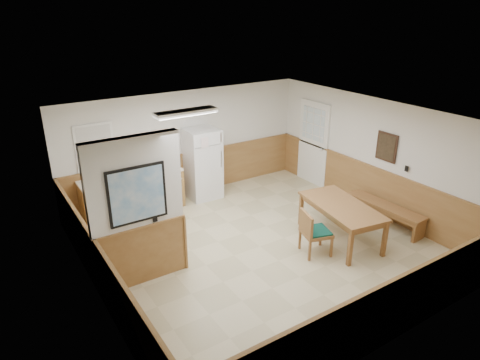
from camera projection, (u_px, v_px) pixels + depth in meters
ground at (260, 246)px, 8.16m from camera, size 6.00×6.00×0.00m
ceiling at (263, 118)px, 7.21m from camera, size 6.00×6.00×0.02m
back_wall at (187, 144)px, 10.02m from camera, size 6.00×0.02×2.50m
right_wall at (375, 156)px, 9.19m from camera, size 0.02×6.00×2.50m
left_wall at (92, 231)px, 6.18m from camera, size 0.02×6.00×2.50m
wainscot_back at (189, 174)px, 10.29m from camera, size 6.00×0.04×1.00m
wainscot_right at (370, 189)px, 9.47m from camera, size 0.04×6.00×1.00m
wainscot_left at (100, 274)px, 6.48m from camera, size 0.04×6.00×1.00m
partition_wall at (137, 214)px, 6.72m from camera, size 1.50×0.20×2.50m
kitchen_counter at (146, 191)px, 9.46m from camera, size 2.20×0.61×1.00m
exterior_door at (313, 143)px, 10.73m from camera, size 0.07×1.02×2.15m
kitchen_window at (95, 147)px, 8.83m from camera, size 0.80×0.04×1.00m
wall_painting at (387, 147)px, 8.83m from camera, size 0.04×0.50×0.60m
fluorescent_fixture at (186, 112)px, 7.84m from camera, size 1.20×0.30×0.09m
refrigerator at (203, 164)px, 9.99m from camera, size 0.76×0.73×1.66m
dining_table at (341, 209)px, 8.16m from camera, size 1.15×1.88×0.75m
dining_bench at (385, 209)px, 8.87m from camera, size 0.46×1.76×0.45m
dining_chair at (312, 230)px, 7.75m from camera, size 0.79×0.64×0.85m
fire_extinguisher at (169, 159)px, 9.47m from camera, size 0.13×0.13×0.46m
soap_bottle at (105, 176)px, 8.78m from camera, size 0.09×0.09×0.21m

